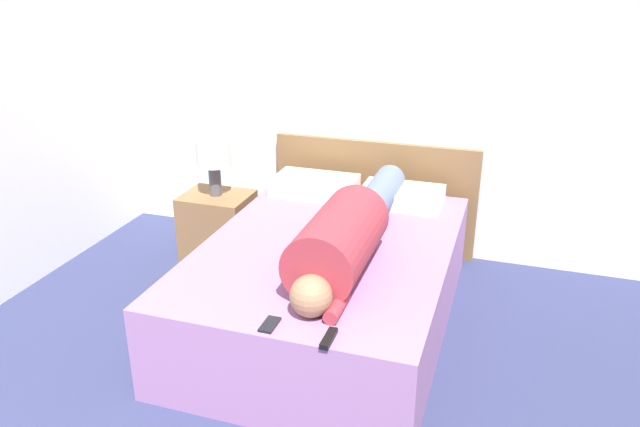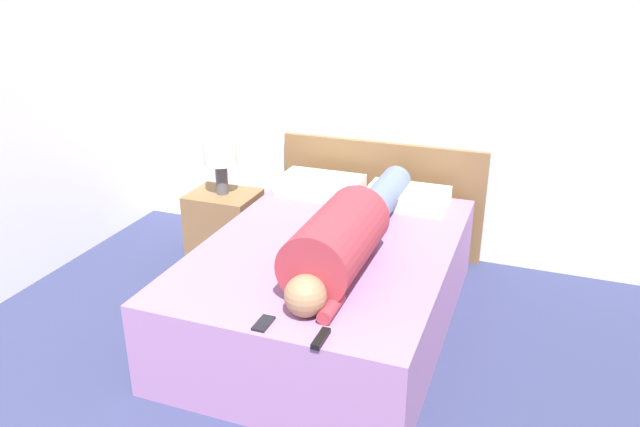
# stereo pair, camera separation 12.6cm
# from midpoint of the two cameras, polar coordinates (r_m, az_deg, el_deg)

# --- Properties ---
(wall_back) EXTENTS (5.74, 0.06, 2.60)m
(wall_back) POSITION_cam_midpoint_polar(r_m,az_deg,el_deg) (4.45, 7.40, 12.30)
(wall_back) COLOR white
(wall_back) RESTS_ON ground_plane
(bed) EXTENTS (1.40, 2.00, 0.53)m
(bed) POSITION_cam_midpoint_polar(r_m,az_deg,el_deg) (3.73, -0.25, -6.47)
(bed) COLOR #936699
(bed) RESTS_ON ground_plane
(headboard) EXTENTS (1.52, 0.04, 0.84)m
(headboard) POSITION_cam_midpoint_polar(r_m,az_deg,el_deg) (4.66, 4.15, 1.61)
(headboard) COLOR brown
(headboard) RESTS_ON ground_plane
(nightstand) EXTENTS (0.48, 0.39, 0.48)m
(nightstand) POSITION_cam_midpoint_polar(r_m,az_deg,el_deg) (4.66, -10.08, -1.07)
(nightstand) COLOR brown
(nightstand) RESTS_ON ground_plane
(table_lamp) EXTENTS (0.24, 0.24, 0.40)m
(table_lamp) POSITION_cam_midpoint_polar(r_m,az_deg,el_deg) (4.48, -10.52, 5.10)
(table_lamp) COLOR #4C4C51
(table_lamp) RESTS_ON nightstand
(person_lying) EXTENTS (0.37, 1.81, 0.37)m
(person_lying) POSITION_cam_midpoint_polar(r_m,az_deg,el_deg) (3.38, 1.54, -1.73)
(person_lying) COLOR #936B4C
(person_lying) RESTS_ON bed
(pillow_near_headboard) EXTENTS (0.57, 0.36, 0.12)m
(pillow_near_headboard) POSITION_cam_midpoint_polar(r_m,az_deg,el_deg) (4.37, -1.31, 2.57)
(pillow_near_headboard) COLOR silver
(pillow_near_headboard) RESTS_ON bed
(pillow_second) EXTENTS (0.54, 0.36, 0.10)m
(pillow_second) POSITION_cam_midpoint_polar(r_m,az_deg,el_deg) (4.22, 6.63, 1.59)
(pillow_second) COLOR silver
(pillow_second) RESTS_ON bed
(tv_remote) EXTENTS (0.04, 0.15, 0.02)m
(tv_remote) POSITION_cam_midpoint_polar(r_m,az_deg,el_deg) (2.75, -0.54, -11.36)
(tv_remote) COLOR black
(tv_remote) RESTS_ON bed
(cell_phone) EXTENTS (0.06, 0.13, 0.01)m
(cell_phone) POSITION_cam_midpoint_polar(r_m,az_deg,el_deg) (2.87, -5.90, -10.08)
(cell_phone) COLOR black
(cell_phone) RESTS_ON bed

